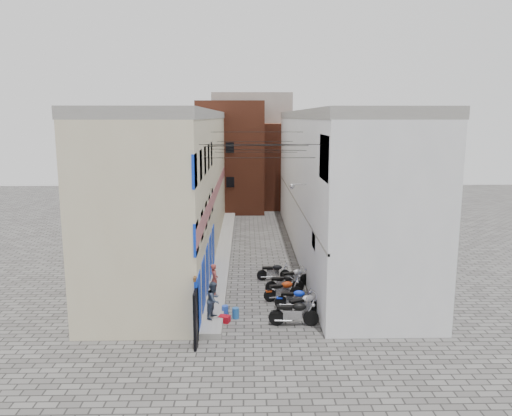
{
  "coord_description": "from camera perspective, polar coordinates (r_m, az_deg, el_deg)",
  "views": [
    {
      "loc": [
        -0.59,
        -18.3,
        8.59
      ],
      "look_at": [
        0.01,
        12.32,
        3.0
      ],
      "focal_mm": 35.0,
      "sensor_mm": 36.0,
      "label": 1
    }
  ],
  "objects": [
    {
      "name": "building_right",
      "position": [
        32.05,
        8.95,
        2.9
      ],
      "size": [
        5.94,
        26.0,
        9.0
      ],
      "color": "silver",
      "rests_on": "ground"
    },
    {
      "name": "water_jug_near",
      "position": [
        22.07,
        -2.35,
        -11.91
      ],
      "size": [
        0.38,
        0.38,
        0.47
      ],
      "primitive_type": "cylinder",
      "rotation": [
        0.0,
        0.0,
        -0.35
      ],
      "color": "#215CA8",
      "rests_on": "ground"
    },
    {
      "name": "ground",
      "position": [
        20.22,
        0.69,
        -14.79
      ],
      "size": [
        90.0,
        90.0,
        0.0
      ],
      "primitive_type": "plane",
      "color": "#504E4C",
      "rests_on": "ground"
    },
    {
      "name": "motorcycle_f",
      "position": [
        25.99,
        4.4,
        -7.75
      ],
      "size": [
        1.92,
        1.11,
        1.06
      ],
      "primitive_type": null,
      "rotation": [
        0.0,
        0.0,
        -1.26
      ],
      "color": "#A3A4A8",
      "rests_on": "ground"
    },
    {
      "name": "building_far_concrete",
      "position": [
        52.39,
        -0.48,
        6.96
      ],
      "size": [
        8.0,
        5.0,
        11.0
      ],
      "primitive_type": "cube",
      "color": "gray",
      "rests_on": "ground"
    },
    {
      "name": "water_jug_far",
      "position": [
        22.38,
        -3.56,
        -11.62
      ],
      "size": [
        0.33,
        0.33,
        0.45
      ],
      "primitive_type": "cylinder",
      "rotation": [
        0.0,
        0.0,
        -0.15
      ],
      "color": "blue",
      "rests_on": "ground"
    },
    {
      "name": "building_far_brick_left",
      "position": [
        46.46,
        -2.87,
        5.9
      ],
      "size": [
        6.0,
        6.0,
        10.0
      ],
      "primitive_type": "cube",
      "color": "brown",
      "rests_on": "ground"
    },
    {
      "name": "motorcycle_g",
      "position": [
        26.81,
        2.03,
        -7.18
      ],
      "size": [
        1.81,
        0.61,
        1.04
      ],
      "primitive_type": null,
      "rotation": [
        0.0,
        0.0,
        -1.55
      ],
      "color": "black",
      "rests_on": "ground"
    },
    {
      "name": "red_crate",
      "position": [
        21.74,
        -3.64,
        -12.54
      ],
      "size": [
        0.55,
        0.48,
        0.29
      ],
      "primitive_type": "cube",
      "rotation": [
        0.0,
        0.0,
        -0.34
      ],
      "color": "#A40B19",
      "rests_on": "ground"
    },
    {
      "name": "motorcycle_a",
      "position": [
        21.27,
        4.34,
        -11.72
      ],
      "size": [
        2.15,
        0.82,
        1.22
      ],
      "primitive_type": null,
      "rotation": [
        0.0,
        0.0,
        -1.64
      ],
      "color": "black",
      "rests_on": "ground"
    },
    {
      "name": "far_shopfront",
      "position": [
        44.12,
        -0.34,
        0.7
      ],
      "size": [
        2.0,
        0.3,
        2.4
      ],
      "primitive_type": "cube",
      "color": "black",
      "rests_on": "ground"
    },
    {
      "name": "motorcycle_b",
      "position": [
        22.26,
        5.48,
        -10.83
      ],
      "size": [
        2.03,
        1.36,
        1.13
      ],
      "primitive_type": null,
      "rotation": [
        0.0,
        0.0,
        -1.15
      ],
      "color": "silver",
      "rests_on": "ground"
    },
    {
      "name": "person_a",
      "position": [
        24.0,
        -4.78,
        -8.12
      ],
      "size": [
        0.5,
        0.63,
        1.5
      ],
      "primitive_type": "imported",
      "rotation": [
        0.0,
        0.0,
        1.87
      ],
      "color": "#9C4038",
      "rests_on": "plinth"
    },
    {
      "name": "motorcycle_d",
      "position": [
        24.02,
        3.11,
        -9.22
      ],
      "size": [
        2.0,
        1.12,
        1.1
      ],
      "primitive_type": null,
      "rotation": [
        0.0,
        0.0,
        -1.28
      ],
      "color": "#992C0A",
      "rests_on": "ground"
    },
    {
      "name": "building_far_brick_right",
      "position": [
        48.65,
        3.13,
        4.91
      ],
      "size": [
        5.0,
        6.0,
        8.0
      ],
      "primitive_type": "cube",
      "color": "brown",
      "rests_on": "ground"
    },
    {
      "name": "overhead_wires",
      "position": [
        25.99,
        0.19,
        7.11
      ],
      "size": [
        5.8,
        13.02,
        1.32
      ],
      "color": "black",
      "rests_on": "ground"
    },
    {
      "name": "motorcycle_e",
      "position": [
        24.98,
        3.29,
        -8.43
      ],
      "size": [
        1.97,
        0.75,
        1.12
      ],
      "primitive_type": null,
      "rotation": [
        0.0,
        0.0,
        -1.5
      ],
      "color": "black",
      "rests_on": "ground"
    },
    {
      "name": "motorcycle_c",
      "position": [
        23.06,
        4.45,
        -10.15
      ],
      "size": [
        1.86,
        0.7,
        1.06
      ],
      "primitive_type": null,
      "rotation": [
        0.0,
        0.0,
        -1.64
      ],
      "color": "#0E2FD5",
      "rests_on": "ground"
    },
    {
      "name": "plinth",
      "position": [
        32.45,
        -3.67,
        -4.8
      ],
      "size": [
        0.9,
        26.0,
        0.25
      ],
      "primitive_type": "cube",
      "color": "gray",
      "rests_on": "ground"
    },
    {
      "name": "building_left",
      "position": [
        31.82,
        -9.05,
        2.83
      ],
      "size": [
        5.1,
        27.0,
        9.0
      ],
      "color": "beige",
      "rests_on": "ground"
    },
    {
      "name": "person_b",
      "position": [
        21.36,
        -4.85,
        -10.42
      ],
      "size": [
        0.83,
        0.93,
        1.56
      ],
      "primitive_type": "imported",
      "rotation": [
        0.0,
        0.0,
        1.19
      ],
      "color": "#374253",
      "rests_on": "plinth"
    }
  ]
}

